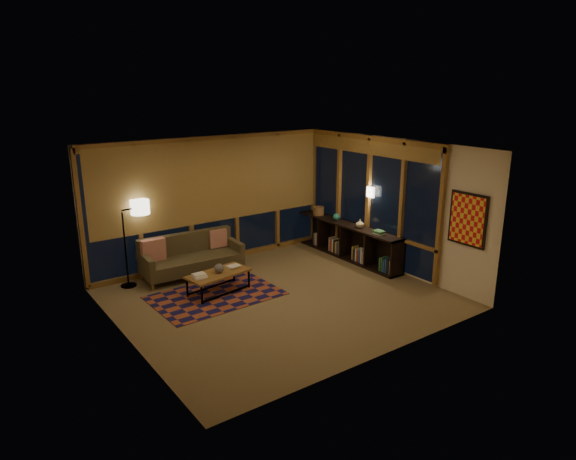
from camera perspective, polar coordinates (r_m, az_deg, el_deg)
floor at (r=9.34m, az=-0.92°, el=-7.56°), size 5.50×5.00×0.01m
ceiling at (r=8.61m, az=-1.00°, el=9.11°), size 5.50×5.00×0.01m
walls at (r=8.88m, az=-0.96°, el=0.43°), size 5.51×5.01×2.70m
window_wall_back at (r=10.91m, az=-8.26°, el=3.25°), size 5.30×0.16×2.60m
window_wall_right at (r=11.00m, az=8.80°, el=3.34°), size 0.16×3.70×2.60m
wall_art at (r=9.46m, az=19.33°, el=1.12°), size 0.06×0.74×0.94m
wall_sconce at (r=10.81m, az=9.17°, el=4.18°), size 0.12×0.18×0.22m
sofa at (r=10.42m, az=-10.62°, el=-2.90°), size 2.00×0.89×0.81m
pillow_left at (r=10.26m, az=-14.74°, el=-2.11°), size 0.47×0.16×0.46m
pillow_right at (r=10.81m, az=-7.80°, el=-1.01°), size 0.38×0.15×0.38m
area_rug at (r=9.53m, az=-8.04°, el=-7.20°), size 2.30×1.57×0.01m
coffee_table at (r=9.59m, az=-7.71°, el=-5.81°), size 1.24×0.71×0.39m
book_stack_a at (r=9.32m, az=-9.81°, el=-5.05°), size 0.22×0.18×0.06m
book_stack_b at (r=9.73m, az=-6.10°, el=-4.02°), size 0.27×0.22×0.05m
ceramic_pot at (r=9.48m, az=-7.67°, el=-4.21°), size 0.20×0.20×0.18m
floor_lamp at (r=10.06m, az=-17.66°, el=-1.63°), size 0.60×0.46×1.63m
bookshelf at (r=11.40m, az=6.51°, el=-1.15°), size 0.40×3.07×0.77m
basket at (r=11.96m, az=3.41°, el=2.14°), size 0.27×0.27×0.19m
teal_bowl at (r=11.53m, az=5.38°, el=1.46°), size 0.18×0.18×0.15m
vase at (r=10.98m, az=8.00°, el=0.71°), size 0.21×0.21×0.19m
shelf_book_stack at (r=10.62m, az=10.08°, el=-0.28°), size 0.19×0.24×0.06m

